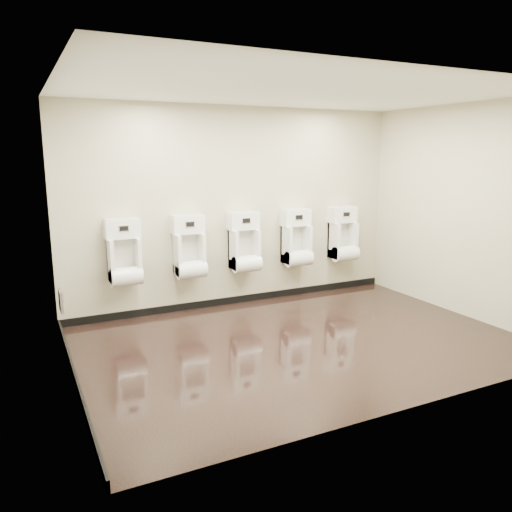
{
  "coord_description": "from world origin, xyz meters",
  "views": [
    {
      "loc": [
        -2.88,
        -4.71,
        2.15
      ],
      "look_at": [
        -0.31,
        0.55,
        0.95
      ],
      "focal_mm": 35.0,
      "sensor_mm": 36.0,
      "label": 1
    }
  ],
  "objects_px": {
    "urinal_3": "(297,242)",
    "urinal_4": "(343,238)",
    "access_panel": "(61,301)",
    "urinal_2": "(245,246)",
    "urinal_0": "(124,257)",
    "urinal_1": "(189,251)"
  },
  "relations": [
    {
      "from": "access_panel",
      "to": "urinal_1",
      "type": "distance_m",
      "value": 1.77
    },
    {
      "from": "urinal_3",
      "to": "urinal_1",
      "type": "bearing_deg",
      "value": 180.0
    },
    {
      "from": "urinal_2",
      "to": "urinal_4",
      "type": "height_order",
      "value": "same"
    },
    {
      "from": "access_panel",
      "to": "urinal_3",
      "type": "bearing_deg",
      "value": 6.82
    },
    {
      "from": "access_panel",
      "to": "urinal_3",
      "type": "distance_m",
      "value": 3.41
    },
    {
      "from": "access_panel",
      "to": "urinal_4",
      "type": "height_order",
      "value": "urinal_4"
    },
    {
      "from": "urinal_3",
      "to": "urinal_4",
      "type": "distance_m",
      "value": 0.85
    },
    {
      "from": "urinal_0",
      "to": "urinal_2",
      "type": "bearing_deg",
      "value": 0.0
    },
    {
      "from": "urinal_2",
      "to": "urinal_4",
      "type": "xyz_separation_m",
      "value": [
        1.7,
        0.0,
        0.0
      ]
    },
    {
      "from": "urinal_3",
      "to": "access_panel",
      "type": "bearing_deg",
      "value": -173.18
    },
    {
      "from": "urinal_0",
      "to": "urinal_2",
      "type": "relative_size",
      "value": 1.0
    },
    {
      "from": "urinal_1",
      "to": "urinal_0",
      "type": "bearing_deg",
      "value": 180.0
    },
    {
      "from": "urinal_2",
      "to": "urinal_4",
      "type": "bearing_deg",
      "value": 0.0
    },
    {
      "from": "access_panel",
      "to": "urinal_4",
      "type": "relative_size",
      "value": 0.3
    },
    {
      "from": "urinal_0",
      "to": "urinal_4",
      "type": "bearing_deg",
      "value": 0.0
    },
    {
      "from": "urinal_2",
      "to": "urinal_4",
      "type": "relative_size",
      "value": 1.0
    },
    {
      "from": "urinal_2",
      "to": "urinal_3",
      "type": "bearing_deg",
      "value": 0.0
    },
    {
      "from": "access_panel",
      "to": "urinal_0",
      "type": "relative_size",
      "value": 0.3
    },
    {
      "from": "urinal_3",
      "to": "urinal_4",
      "type": "xyz_separation_m",
      "value": [
        0.85,
        0.0,
        0.0
      ]
    },
    {
      "from": "access_panel",
      "to": "urinal_2",
      "type": "height_order",
      "value": "urinal_2"
    },
    {
      "from": "urinal_1",
      "to": "urinal_2",
      "type": "xyz_separation_m",
      "value": [
        0.82,
        0.0,
        0.0
      ]
    },
    {
      "from": "access_panel",
      "to": "urinal_4",
      "type": "xyz_separation_m",
      "value": [
        4.21,
        0.4,
        0.36
      ]
    }
  ]
}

